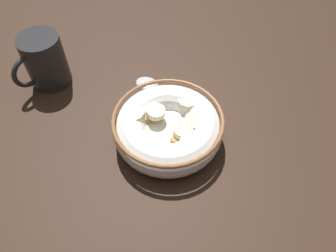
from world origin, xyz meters
The scene contains 4 objects.
ground_plane centered at (0.00, 0.00, -1.00)cm, with size 122.24×122.24×2.00cm, color #332116.
cereal_bowl centered at (0.01, 0.01, 2.66)cm, with size 16.24×16.24×5.08cm.
spoon centered at (-7.15, -8.50, 0.34)cm, with size 4.75×14.51×0.80cm.
coffee_mug centered at (3.35, -23.94, 4.48)cm, with size 9.68×6.77×8.95cm.
Camera 1 is at (22.15, 18.13, 39.91)cm, focal length 34.15 mm.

